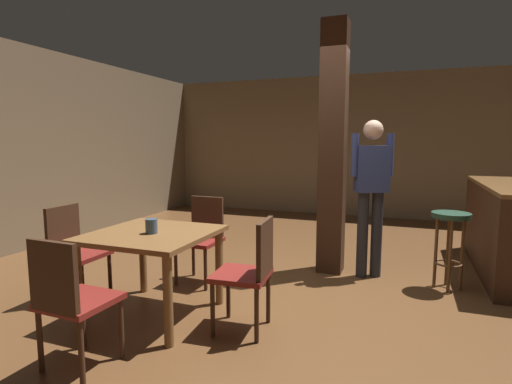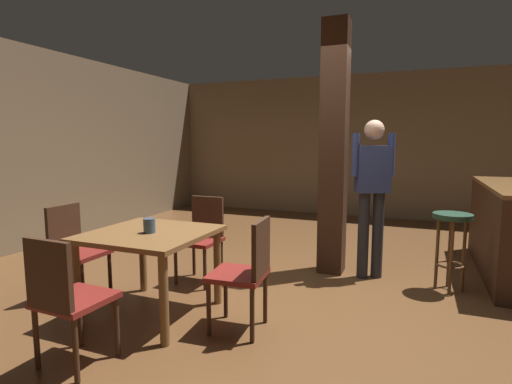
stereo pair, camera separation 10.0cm
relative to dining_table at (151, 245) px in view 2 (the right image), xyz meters
The scene contains 13 objects.
ground_plane 1.55m from the dining_table, 40.65° to the left, with size 10.80×10.80×0.00m, color brown.
wall_back 5.58m from the dining_table, 78.79° to the left, with size 8.00×0.10×2.80m, color #756047.
wall_left 3.17m from the dining_table, 162.49° to the left, with size 0.10×9.00×2.80m, color #756047.
pillar 2.26m from the dining_table, 55.27° to the left, with size 0.28×0.28×2.80m, color #382114.
dining_table is the anchor object (origin of this frame).
chair_north 0.93m from the dining_table, 91.37° to the left, with size 0.43×0.43×0.89m.
chair_south 0.92m from the dining_table, 88.75° to the right, with size 0.43×0.43×0.89m.
chair_west 0.88m from the dining_table, behind, with size 0.42×0.42×0.89m.
chair_east 0.89m from the dining_table, ahead, with size 0.45×0.45×0.89m.
napkin_cup 0.18m from the dining_table, 58.01° to the right, with size 0.10×0.10×0.12m, color #33475B.
standing_person 2.38m from the dining_table, 45.84° to the left, with size 0.46×0.33×1.72m.
bar_counter 3.81m from the dining_table, 38.54° to the left, with size 0.56×2.15×1.02m.
bar_stool_near 2.90m from the dining_table, 33.04° to the left, with size 0.37×0.37×0.79m.
Camera 2 is at (1.01, -3.66, 1.49)m, focal length 28.00 mm.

